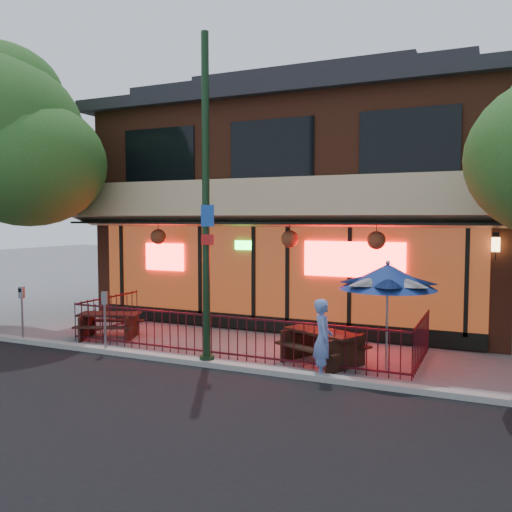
{
  "coord_description": "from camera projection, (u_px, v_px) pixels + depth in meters",
  "views": [
    {
      "loc": [
        5.66,
        -10.41,
        3.15
      ],
      "look_at": [
        0.08,
        2.0,
        2.2
      ],
      "focal_mm": 38.0,
      "sensor_mm": 36.0,
      "label": 1
    }
  ],
  "objects": [
    {
      "name": "street_light",
      "position": [
        206.0,
        218.0,
        11.42
      ],
      "size": [
        0.43,
        0.32,
        7.0
      ],
      "color": "black",
      "rests_on": "ground"
    },
    {
      "name": "restaurant_building",
      "position": [
        316.0,
        189.0,
        18.19
      ],
      "size": [
        12.96,
        9.49,
        8.05
      ],
      "color": "brown",
      "rests_on": "ground"
    },
    {
      "name": "picnic_table_right",
      "position": [
        322.0,
        342.0,
        11.7
      ],
      "size": [
        2.07,
        1.88,
        0.72
      ],
      "color": "black",
      "rests_on": "ground"
    },
    {
      "name": "parking_meter_near",
      "position": [
        105.0,
        312.0,
        12.6
      ],
      "size": [
        0.16,
        0.15,
        1.44
      ],
      "color": "gray",
      "rests_on": "ground"
    },
    {
      "name": "pedestrian",
      "position": [
        323.0,
        339.0,
        10.59
      ],
      "size": [
        0.58,
        0.68,
        1.58
      ],
      "primitive_type": "imported",
      "rotation": [
        0.0,
        0.0,
        1.99
      ],
      "color": "#6481C8",
      "rests_on": "ground"
    },
    {
      "name": "patio_umbrella",
      "position": [
        388.0,
        277.0,
        11.15
      ],
      "size": [
        1.99,
        1.99,
        2.28
      ],
      "color": "gray",
      "rests_on": "ground"
    },
    {
      "name": "parking_meter_far",
      "position": [
        22.0,
        305.0,
        13.67
      ],
      "size": [
        0.15,
        0.14,
        1.42
      ],
      "color": "gray",
      "rests_on": "ground"
    },
    {
      "name": "ground",
      "position": [
        216.0,
        360.0,
        12.01
      ],
      "size": [
        80.0,
        80.0,
        0.0
      ],
      "primitive_type": "plane",
      "color": "gray",
      "rests_on": "ground"
    },
    {
      "name": "patio_fence",
      "position": [
        226.0,
        328.0,
        12.42
      ],
      "size": [
        8.44,
        2.62,
        1.0
      ],
      "color": "#3E0D15",
      "rests_on": "ground"
    },
    {
      "name": "curb",
      "position": [
        205.0,
        363.0,
        11.55
      ],
      "size": [
        80.0,
        0.25,
        0.12
      ],
      "primitive_type": "cube",
      "color": "#999993",
      "rests_on": "ground"
    },
    {
      "name": "picnic_table_left",
      "position": [
        110.0,
        322.0,
        14.19
      ],
      "size": [
        1.87,
        1.66,
        0.66
      ],
      "color": "#341913",
      "rests_on": "ground"
    }
  ]
}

